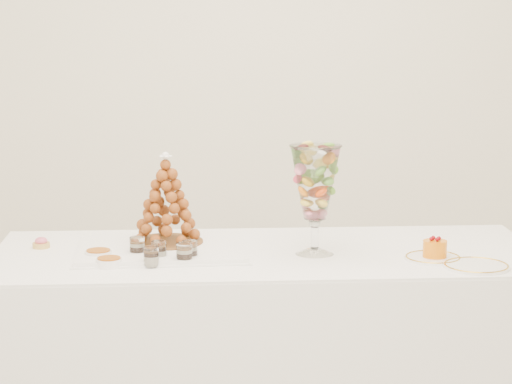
{
  "coord_description": "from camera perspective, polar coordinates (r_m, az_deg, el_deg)",
  "views": [
    {
      "loc": [
        0.07,
        -3.19,
        1.61
      ],
      "look_at": [
        0.05,
        0.22,
        0.99
      ],
      "focal_mm": 70.0,
      "sensor_mm": 36.0,
      "label": 1
    }
  ],
  "objects": [
    {
      "name": "lace_tray",
      "position": [
        3.62,
        -5.4,
        -3.25
      ],
      "size": [
        0.64,
        0.5,
        0.02
      ],
      "primitive_type": "cube",
      "rotation": [
        0.0,
        0.0,
        0.1
      ],
      "color": "white",
      "rests_on": "buffet_table"
    },
    {
      "name": "verrine_d",
      "position": [
        3.4,
        -6.01,
        -3.71
      ],
      "size": [
        0.06,
        0.06,
        0.07
      ],
      "primitive_type": "cylinder",
      "rotation": [
        0.0,
        0.0,
        0.09
      ],
      "color": "white",
      "rests_on": "buffet_table"
    },
    {
      "name": "ramekin_back",
      "position": [
        3.54,
        -8.99,
        -3.57
      ],
      "size": [
        0.09,
        0.09,
        0.03
      ],
      "primitive_type": "cylinder",
      "color": "white",
      "rests_on": "buffet_table"
    },
    {
      "name": "verrine_e",
      "position": [
        3.42,
        -4.12,
        -3.54
      ],
      "size": [
        0.06,
        0.06,
        0.07
      ],
      "primitive_type": "cylinder",
      "rotation": [
        0.0,
        0.0,
        0.18
      ],
      "color": "white",
      "rests_on": "buffet_table"
    },
    {
      "name": "spare_plate",
      "position": [
        3.46,
        12.47,
        -4.16
      ],
      "size": [
        0.22,
        0.22,
        0.01
      ],
      "primitive_type": "cylinder",
      "color": "white",
      "rests_on": "buffet_table"
    },
    {
      "name": "verrine_c",
      "position": [
        3.47,
        -3.8,
        -3.37
      ],
      "size": [
        0.07,
        0.07,
        0.07
      ],
      "primitive_type": "cylinder",
      "rotation": [
        0.0,
        0.0,
        -0.31
      ],
      "color": "white",
      "rests_on": "buffet_table"
    },
    {
      "name": "cake_plate",
      "position": [
        3.54,
        10.07,
        -3.74
      ],
      "size": [
        0.2,
        0.2,
        0.01
      ],
      "primitive_type": "cylinder",
      "color": "white",
      "rests_on": "buffet_table"
    },
    {
      "name": "buffet_table",
      "position": [
        3.71,
        0.63,
        -9.07
      ],
      "size": [
        2.03,
        0.92,
        0.75
      ],
      "rotation": [
        0.0,
        0.0,
        0.07
      ],
      "color": "white",
      "rests_on": "ground"
    },
    {
      "name": "ramekin_front",
      "position": [
        3.43,
        -8.4,
        -4.01
      ],
      "size": [
        0.09,
        0.09,
        0.03
      ],
      "primitive_type": "cylinder",
      "color": "white",
      "rests_on": "buffet_table"
    },
    {
      "name": "croquembouche",
      "position": [
        3.64,
        -5.16,
        -0.39
      ],
      "size": [
        0.27,
        0.27,
        0.33
      ],
      "rotation": [
        0.0,
        0.0,
        -0.13
      ],
      "color": "brown",
      "rests_on": "lace_tray"
    },
    {
      "name": "verrine_a",
      "position": [
        3.54,
        -6.8,
        -3.15
      ],
      "size": [
        0.06,
        0.06,
        0.07
      ],
      "primitive_type": "cylinder",
      "rotation": [
        0.0,
        0.0,
        0.1
      ],
      "color": "white",
      "rests_on": "buffet_table"
    },
    {
      "name": "pink_tart",
      "position": [
        3.74,
        -12.18,
        -2.88
      ],
      "size": [
        0.06,
        0.06,
        0.04
      ],
      "color": "tan",
      "rests_on": "buffet_table"
    },
    {
      "name": "mousse_cake",
      "position": [
        3.54,
        10.18,
        -3.19
      ],
      "size": [
        0.08,
        0.08,
        0.07
      ],
      "color": "orange",
      "rests_on": "cake_plate"
    },
    {
      "name": "macaron_vase",
      "position": [
        3.52,
        3.4,
        0.46
      ],
      "size": [
        0.18,
        0.18,
        0.39
      ],
      "color": "white",
      "rests_on": "buffet_table"
    },
    {
      "name": "verrine_b",
      "position": [
        3.48,
        -5.57,
        -3.39
      ],
      "size": [
        0.06,
        0.06,
        0.07
      ],
      "primitive_type": "cylinder",
      "rotation": [
        0.0,
        0.0,
        0.07
      ],
      "color": "white",
      "rests_on": "buffet_table"
    }
  ]
}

